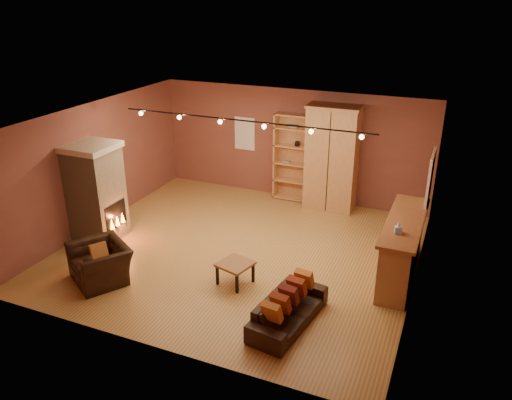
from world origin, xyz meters
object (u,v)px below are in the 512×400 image
at_px(bookcase, 293,156).
at_px(armoire, 332,158).
at_px(loveseat, 289,305).
at_px(bar_counter, 402,248).
at_px(armchair, 100,257).
at_px(fireplace, 96,192).
at_px(coffee_table, 235,266).

distance_m(bookcase, armoire, 1.08).
relative_size(bookcase, loveseat, 1.28).
height_order(bar_counter, armchair, bar_counter).
distance_m(bookcase, armchair, 5.54).
bearing_deg(armoire, bar_counter, -51.56).
bearing_deg(loveseat, bar_counter, -24.90).
bearing_deg(armchair, armoire, 90.34).
height_order(bookcase, bar_counter, bookcase).
distance_m(bar_counter, loveseat, 2.65).
bearing_deg(bookcase, armoire, -11.23).
height_order(bookcase, loveseat, bookcase).
xyz_separation_m(bookcase, bar_counter, (3.13, -2.82, -0.54)).
bearing_deg(fireplace, loveseat, -15.15).
bearing_deg(bookcase, fireplace, -129.82).
bearing_deg(armchair, coffee_table, 51.89).
bearing_deg(bar_counter, armchair, -155.64).
xyz_separation_m(bar_counter, loveseat, (-1.45, -2.21, -0.24)).
height_order(fireplace, loveseat, fireplace).
xyz_separation_m(loveseat, armchair, (-3.66, -0.11, 0.12)).
xyz_separation_m(fireplace, loveseat, (4.79, -1.30, -0.71)).
relative_size(bookcase, armchair, 1.73).
height_order(armoire, armchair, armoire).
relative_size(fireplace, armchair, 1.65).
bearing_deg(fireplace, armchair, -50.97).
relative_size(armoire, coffee_table, 3.74).
height_order(bookcase, coffee_table, bookcase).
relative_size(bookcase, coffee_table, 3.25).
height_order(fireplace, bar_counter, fireplace).
bearing_deg(fireplace, armoire, 40.23).
distance_m(bookcase, bar_counter, 4.25).
bearing_deg(armchair, fireplace, 160.95).
bearing_deg(loveseat, fireplace, 83.24).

